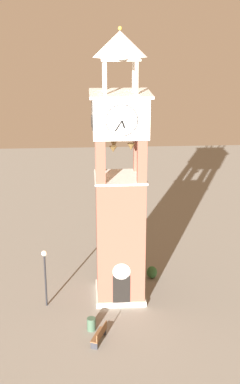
% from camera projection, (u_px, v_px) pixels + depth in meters
% --- Properties ---
extents(ground, '(80.00, 80.00, 0.00)m').
position_uv_depth(ground, '(120.00, 295.00, 34.85)').
color(ground, gray).
extents(clock_tower, '(3.60, 3.60, 17.15)m').
position_uv_depth(clock_tower, '(120.00, 197.00, 32.56)').
color(clock_tower, brown).
rests_on(clock_tower, ground).
extents(park_bench, '(1.00, 1.65, 0.95)m').
position_uv_depth(park_bench, '(100.00, 335.00, 29.77)').
color(park_bench, brown).
rests_on(park_bench, ground).
extents(lamp_post, '(0.36, 0.36, 3.88)m').
position_uv_depth(lamp_post, '(45.00, 268.00, 32.76)').
color(lamp_post, black).
rests_on(lamp_post, ground).
extents(trash_bin, '(0.52, 0.52, 0.80)m').
position_uv_depth(trash_bin, '(91.00, 324.00, 30.91)').
color(trash_bin, '#38513D').
rests_on(trash_bin, ground).
extents(shrub_near_entry, '(0.73, 0.73, 0.88)m').
position_uv_depth(shrub_near_entry, '(152.00, 272.00, 36.95)').
color(shrub_near_entry, '#336638').
rests_on(shrub_near_entry, ground).
extents(shrub_left_of_tower, '(1.17, 1.17, 0.68)m').
position_uv_depth(shrub_left_of_tower, '(130.00, 269.00, 37.65)').
color(shrub_left_of_tower, '#336638').
rests_on(shrub_left_of_tower, ground).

